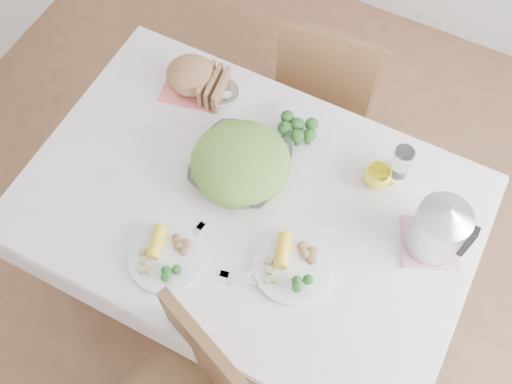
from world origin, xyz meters
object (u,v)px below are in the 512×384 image
at_px(dining_table, 249,247).
at_px(dinner_plate_right, 292,268).
at_px(electric_kettle, 439,228).
at_px(salad_bowl, 241,167).
at_px(yellow_mug, 377,176).
at_px(chair_far, 332,76).
at_px(dinner_plate_left, 166,259).

relative_size(dining_table, dinner_plate_right, 5.70).
bearing_deg(electric_kettle, dinner_plate_right, -141.87).
xyz_separation_m(salad_bowl, yellow_mug, (0.42, 0.18, -0.00)).
bearing_deg(salad_bowl, chair_far, 86.94).
bearing_deg(chair_far, yellow_mug, 115.54).
bearing_deg(electric_kettle, dining_table, -167.29).
distance_m(dinner_plate_right, electric_kettle, 0.47).
height_order(chair_far, dinner_plate_right, chair_far).
distance_m(dinner_plate_left, electric_kettle, 0.86).
bearing_deg(chair_far, dinner_plate_left, 77.12).
bearing_deg(yellow_mug, electric_kettle, -29.12).
xyz_separation_m(dining_table, yellow_mug, (0.35, 0.27, 0.42)).
bearing_deg(dinner_plate_left, salad_bowl, 80.97).
distance_m(yellow_mug, electric_kettle, 0.29).
bearing_deg(yellow_mug, chair_far, 123.32).
relative_size(salad_bowl, dinner_plate_right, 1.31).
bearing_deg(dinner_plate_left, dining_table, 65.65).
relative_size(dining_table, electric_kettle, 5.96).
relative_size(chair_far, dinner_plate_left, 3.89).
distance_m(chair_far, yellow_mug, 0.77).
bearing_deg(chair_far, salad_bowl, 79.16).
distance_m(dinner_plate_left, dinner_plate_right, 0.40).
height_order(chair_far, yellow_mug, chair_far).
bearing_deg(dinner_plate_left, electric_kettle, 31.07).
distance_m(chair_far, dinner_plate_right, 1.08).
bearing_deg(chair_far, dining_table, 84.49).
distance_m(dining_table, electric_kettle, 0.79).
bearing_deg(yellow_mug, salad_bowl, -156.97).
bearing_deg(chair_far, dinner_plate_right, 97.21).
distance_m(dining_table, dinner_plate_right, 0.48).
relative_size(chair_far, salad_bowl, 2.86).
height_order(dinner_plate_right, electric_kettle, electric_kettle).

